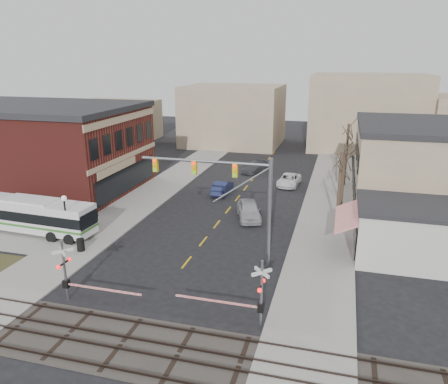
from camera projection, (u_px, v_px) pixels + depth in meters
The scene contains 22 objects.
ground at pixel (177, 275), 30.46m from camera, with size 160.00×160.00×0.00m, color black.
sidewalk_west at pixel (163, 186), 51.28m from camera, with size 5.00×60.00×0.12m, color gray.
sidewalk_east at pixel (329, 199), 46.47m from camera, with size 5.00×60.00×0.12m, color gray.
ballast_strip at pixel (122, 344), 23.08m from camera, with size 160.00×5.00×0.06m, color #332D28.
rail_tracks at pixel (122, 342), 23.06m from camera, with size 160.00×3.91×0.14m.
brick_building at pixel (8, 145), 50.61m from camera, with size 30.40×15.40×9.60m.
awning_shop at pixel (413, 232), 32.24m from camera, with size 9.74×6.20×4.30m.
tree_east_a at pixel (339, 190), 37.83m from camera, with size 0.28×0.28×6.75m.
tree_east_b at pixel (343, 176), 43.35m from camera, with size 0.28×0.28×6.30m.
tree_east_c at pixel (346, 155), 50.54m from camera, with size 0.28×0.28×7.20m.
transit_bus at pixel (32, 215), 37.22m from camera, with size 11.56×3.06×2.95m.
traffic_signal_mast at pixel (233, 188), 30.81m from camera, with size 9.64×0.30×8.00m.
rr_crossing_west at pixel (71, 272), 26.68m from camera, with size 5.60×1.36×4.00m.
rr_crossing_east at pixel (254, 293), 24.30m from camera, with size 5.60×1.36×4.00m.
street_lamp at pixel (65, 209), 34.46m from camera, with size 0.44×0.44×4.06m.
trash_bin at pixel (81, 245), 33.86m from camera, with size 0.60×0.60×0.98m, color black.
car_a at pixel (249, 210), 40.87m from camera, with size 1.99×4.95×1.69m, color #9C9CA0.
car_b at pixel (222, 187), 48.44m from camera, with size 1.56×4.47×1.47m, color #1D2348.
car_c at pixel (289, 180), 51.55m from camera, with size 2.23×4.84×1.34m, color white.
car_d at pixel (255, 167), 57.65m from camera, with size 1.92×4.72×1.37m, color #3F4044.
pedestrian_near at pixel (90, 229), 36.13m from camera, with size 0.58×0.38×1.59m, color #645550.
pedestrian_far at pixel (95, 216), 39.10m from camera, with size 0.74×0.58×1.52m, color #323B58.
Camera 1 is at (10.44, -25.55, 14.52)m, focal length 35.00 mm.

